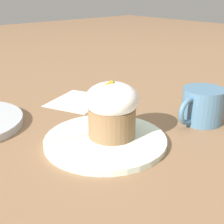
# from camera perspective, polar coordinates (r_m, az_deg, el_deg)

# --- Properties ---
(ground_plane) EXTENTS (4.00, 4.00, 0.00)m
(ground_plane) POSITION_cam_1_polar(r_m,az_deg,el_deg) (0.59, -1.21, -5.64)
(ground_plane) COLOR #846042
(dessert_plate) EXTENTS (0.23, 0.23, 0.01)m
(dessert_plate) POSITION_cam_1_polar(r_m,az_deg,el_deg) (0.59, -1.21, -5.18)
(dessert_plate) COLOR silver
(dessert_plate) RESTS_ON ground_plane
(carrot_cake) EXTENTS (0.10, 0.10, 0.11)m
(carrot_cake) POSITION_cam_1_polar(r_m,az_deg,el_deg) (0.57, -0.00, 0.60)
(carrot_cake) COLOR olive
(carrot_cake) RESTS_ON dessert_plate
(spoon) EXTENTS (0.12, 0.07, 0.01)m
(spoon) POSITION_cam_1_polar(r_m,az_deg,el_deg) (0.60, -3.95, -4.02)
(spoon) COLOR #B7B7BC
(spoon) RESTS_ON dessert_plate
(coffee_cup) EXTENTS (0.12, 0.09, 0.08)m
(coffee_cup) POSITION_cam_1_polar(r_m,az_deg,el_deg) (0.69, 16.10, 1.11)
(coffee_cup) COLOR teal
(coffee_cup) RESTS_ON ground_plane
(paper_napkin) EXTENTS (0.18, 0.17, 0.00)m
(paper_napkin) POSITION_cam_1_polar(r_m,az_deg,el_deg) (0.81, -6.24, 2.05)
(paper_napkin) COLOR white
(paper_napkin) RESTS_ON ground_plane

